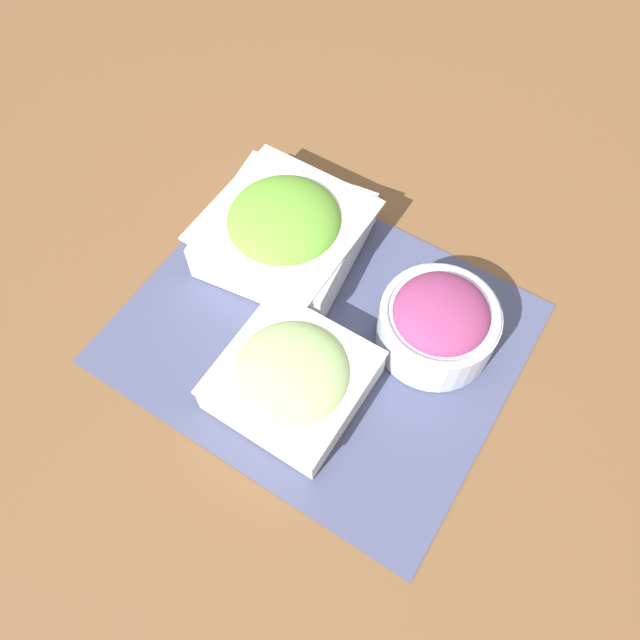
% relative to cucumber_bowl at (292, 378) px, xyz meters
% --- Properties ---
extents(ground_plane, '(3.00, 3.00, 0.00)m').
position_rel_cucumber_bowl_xyz_m(ground_plane, '(-0.01, 0.08, -0.04)').
color(ground_plane, brown).
extents(placemat, '(0.47, 0.39, 0.00)m').
position_rel_cucumber_bowl_xyz_m(placemat, '(-0.01, 0.08, -0.04)').
color(placemat, '#474C70').
rests_on(placemat, ground_plane).
extents(cucumber_bowl, '(0.16, 0.16, 0.07)m').
position_rel_cucumber_bowl_xyz_m(cucumber_bowl, '(0.00, 0.00, 0.00)').
color(cucumber_bowl, silver).
rests_on(cucumber_bowl, placemat).
extents(lettuce_bowl, '(0.21, 0.21, 0.09)m').
position_rel_cucumber_bowl_xyz_m(lettuce_bowl, '(-0.12, 0.17, 0.01)').
color(lettuce_bowl, white).
rests_on(lettuce_bowl, placemat).
extents(onion_bowl, '(0.14, 0.14, 0.09)m').
position_rel_cucumber_bowl_xyz_m(onion_bowl, '(0.11, 0.15, 0.01)').
color(onion_bowl, silver).
rests_on(onion_bowl, placemat).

